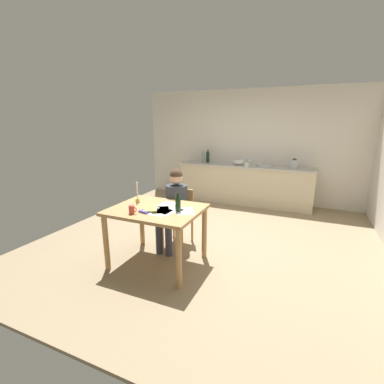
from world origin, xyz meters
name	(u,v)px	position (x,y,z in m)	size (l,w,h in m)	color
ground_plane	(212,240)	(0.00, 0.00, -0.02)	(5.20, 5.20, 0.04)	#937F60
wall_back	(249,146)	(0.00, 2.60, 1.30)	(5.20, 0.12, 2.60)	silver
kitchen_counter	(244,184)	(0.00, 2.24, 0.45)	(3.05, 0.64, 0.90)	beige
dining_table	(157,217)	(-0.42, -1.01, 0.66)	(1.16, 0.93, 0.78)	tan
chair_at_table	(179,214)	(-0.44, -0.30, 0.47)	(0.42, 0.42, 0.85)	tan
person_seated	(174,204)	(-0.44, -0.45, 0.68)	(0.34, 0.60, 1.19)	#333842
coffee_mug	(132,210)	(-0.58, -1.31, 0.83)	(0.11, 0.07, 0.10)	#D84C3F
candlestick	(137,197)	(-0.80, -0.88, 0.86)	(0.06, 0.06, 0.29)	gold
book_magazine	(151,209)	(-0.45, -1.10, 0.79)	(0.16, 0.24, 0.03)	tan
book_cookery	(149,210)	(-0.45, -1.14, 0.79)	(0.14, 0.22, 0.02)	#4B479F
paper_letter	(161,210)	(-0.34, -1.04, 0.78)	(0.21, 0.30, 0.00)	white
paper_bill	(185,211)	(-0.03, -0.97, 0.78)	(0.21, 0.30, 0.00)	white
paper_envelope	(167,205)	(-0.36, -0.83, 0.78)	(0.21, 0.30, 0.00)	white
paper_receipt	(171,211)	(-0.20, -1.03, 0.78)	(0.21, 0.30, 0.00)	white
paper_notice	(161,212)	(-0.29, -1.12, 0.78)	(0.21, 0.30, 0.00)	white
wine_bottle_on_table	(178,204)	(-0.10, -1.01, 0.88)	(0.07, 0.07, 0.24)	black
sink_unit	(265,165)	(0.45, 2.24, 0.92)	(0.36, 0.36, 0.24)	#B2B7BC
bottle_oil	(203,157)	(-1.05, 2.29, 1.02)	(0.06, 0.06, 0.29)	#8C999E
bottle_vinegar	(208,157)	(-0.94, 2.30, 1.03)	(0.08, 0.08, 0.31)	black
mixing_bowl	(239,162)	(-0.15, 2.24, 0.96)	(0.26, 0.26, 0.12)	white
stovetop_kettle	(294,164)	(1.05, 2.24, 1.00)	(0.18, 0.18, 0.22)	#B7BABF
wine_glass_near_sink	(249,160)	(0.06, 2.39, 1.01)	(0.07, 0.07, 0.15)	silver
wine_glass_by_kettle	(245,159)	(-0.05, 2.39, 1.01)	(0.07, 0.07, 0.15)	silver
wine_glass_back_left	(241,159)	(-0.12, 2.39, 1.01)	(0.07, 0.07, 0.15)	silver
wine_glass_back_right	(234,159)	(-0.29, 2.39, 1.01)	(0.07, 0.07, 0.15)	silver
teacup_on_counter	(247,164)	(0.07, 2.09, 0.94)	(0.12, 0.09, 0.09)	white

